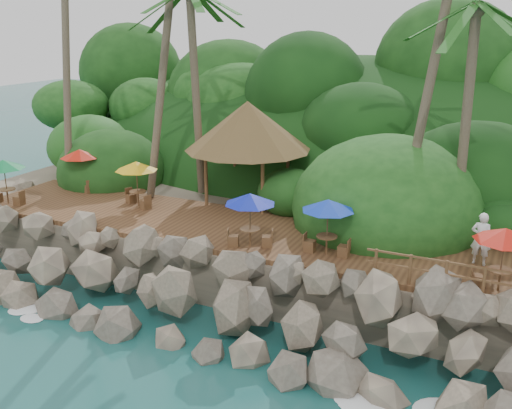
% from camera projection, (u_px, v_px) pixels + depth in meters
% --- Properties ---
extents(ground, '(140.00, 140.00, 0.00)m').
position_uv_depth(ground, '(175.00, 355.00, 19.02)').
color(ground, '#19514F').
rests_on(ground, ground).
extents(land_base, '(32.00, 25.20, 2.10)m').
position_uv_depth(land_base, '(335.00, 196.00, 32.46)').
color(land_base, gray).
rests_on(land_base, ground).
extents(jungle_hill, '(44.80, 28.00, 15.40)m').
position_uv_depth(jungle_hill, '(370.00, 182.00, 39.23)').
color(jungle_hill, '#143811').
rests_on(jungle_hill, ground).
extents(seawall, '(29.00, 4.00, 2.30)m').
position_uv_depth(seawall, '(206.00, 298.00, 20.40)').
color(seawall, gray).
rests_on(seawall, ground).
extents(terrace, '(26.00, 5.00, 0.20)m').
position_uv_depth(terrace, '(256.00, 233.00, 23.52)').
color(terrace, brown).
rests_on(terrace, land_base).
extents(jungle_foliage, '(44.00, 16.00, 12.00)m').
position_uv_depth(jungle_foliage, '(328.00, 220.00, 31.92)').
color(jungle_foliage, '#143811').
rests_on(jungle_foliage, ground).
extents(foam_line, '(25.20, 0.80, 0.06)m').
position_uv_depth(foam_line, '(180.00, 350.00, 19.27)').
color(foam_line, white).
rests_on(foam_line, ground).
extents(palapa, '(5.72, 5.72, 4.60)m').
position_uv_depth(palapa, '(248.00, 126.00, 26.38)').
color(palapa, brown).
rests_on(palapa, ground).
extents(dining_clusters, '(25.41, 5.09, 2.05)m').
position_uv_depth(dining_clusters, '(266.00, 191.00, 22.81)').
color(dining_clusters, brown).
rests_on(dining_clusters, terrace).
extents(railing, '(6.10, 0.10, 1.00)m').
position_uv_depth(railing, '(465.00, 276.00, 17.91)').
color(railing, brown).
rests_on(railing, terrace).
extents(waiter, '(0.70, 0.48, 1.86)m').
position_uv_depth(waiter, '(481.00, 239.00, 20.04)').
color(waiter, white).
rests_on(waiter, terrace).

